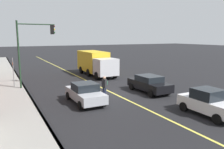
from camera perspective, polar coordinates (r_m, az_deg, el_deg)
name	(u,v)px	position (r m, az deg, el deg)	size (l,w,h in m)	color
ground	(115,94)	(19.35, 0.66, -4.93)	(200.00, 200.00, 0.00)	black
sidewalk_slab	(14,106)	(17.23, -23.44, -7.33)	(80.00, 2.81, 0.15)	gray
curb_edge	(34,104)	(17.35, -19.05, -6.94)	(80.00, 0.16, 0.15)	slate
lane_stripe_center	(115,94)	(19.35, 0.66, -4.91)	(80.00, 0.16, 0.01)	#D8CC4C
car_silver	(85,93)	(16.81, -6.79, -4.64)	(4.21, 1.96, 1.49)	#A8AAB2
car_white	(209,103)	(15.38, 23.20, -6.51)	(3.84, 1.88, 1.64)	silver
car_black	(149,84)	(20.10, 9.34, -2.27)	(4.37, 2.01, 1.48)	black
truck_yellow	(96,63)	(28.44, -4.14, 3.01)	(7.55, 2.56, 2.95)	silver
pedestrian_with_backpack	(105,85)	(17.87, -1.89, -2.76)	(0.46, 0.44, 1.76)	#262D4C
traffic_light_mast	(32,43)	(22.20, -19.47, 7.43)	(0.28, 3.43, 6.24)	#1E3823
street_sign_post	(13,70)	(23.15, -23.64, 0.94)	(0.60, 0.08, 2.87)	slate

